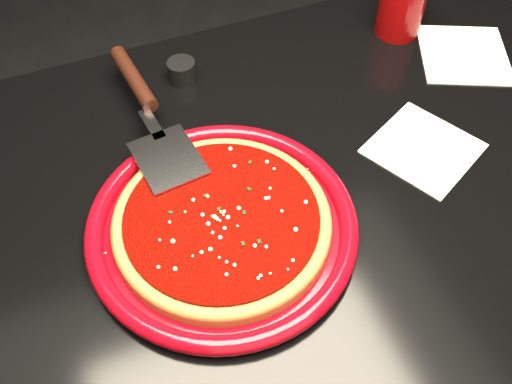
# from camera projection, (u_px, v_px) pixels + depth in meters

# --- Properties ---
(table) EXTENTS (1.20, 0.80, 0.75)m
(table) POSITION_uv_depth(u_px,v_px,m) (272.00, 318.00, 1.09)
(table) COLOR black
(table) RESTS_ON floor
(plate) EXTENTS (0.45, 0.45, 0.03)m
(plate) POSITION_uv_depth(u_px,v_px,m) (222.00, 225.00, 0.75)
(plate) COLOR maroon
(plate) RESTS_ON table
(pizza_crust) EXTENTS (0.36, 0.36, 0.01)m
(pizza_crust) POSITION_uv_depth(u_px,v_px,m) (222.00, 224.00, 0.74)
(pizza_crust) COLOR brown
(pizza_crust) RESTS_ON plate
(pizza_crust_rim) EXTENTS (0.36, 0.36, 0.02)m
(pizza_crust_rim) POSITION_uv_depth(u_px,v_px,m) (222.00, 220.00, 0.74)
(pizza_crust_rim) COLOR brown
(pizza_crust_rim) RESTS_ON plate
(pizza_sauce) EXTENTS (0.32, 0.32, 0.01)m
(pizza_sauce) POSITION_uv_depth(u_px,v_px,m) (222.00, 218.00, 0.73)
(pizza_sauce) COLOR #720703
(pizza_sauce) RESTS_ON plate
(parmesan_dusting) EXTENTS (0.24, 0.24, 0.01)m
(parmesan_dusting) POSITION_uv_depth(u_px,v_px,m) (221.00, 215.00, 0.73)
(parmesan_dusting) COLOR #F5EABD
(parmesan_dusting) RESTS_ON plate
(basil_flecks) EXTENTS (0.22, 0.22, 0.00)m
(basil_flecks) POSITION_uv_depth(u_px,v_px,m) (221.00, 215.00, 0.73)
(basil_flecks) COLOR black
(basil_flecks) RESTS_ON plate
(pizza_server) EXTENTS (0.14, 0.36, 0.03)m
(pizza_server) POSITION_uv_depth(u_px,v_px,m) (150.00, 112.00, 0.83)
(pizza_server) COLOR silver
(pizza_server) RESTS_ON plate
(cup) EXTENTS (0.10, 0.10, 0.11)m
(cup) POSITION_uv_depth(u_px,v_px,m) (402.00, 4.00, 0.98)
(cup) COLOR #8A0606
(cup) RESTS_ON table
(napkin_a) EXTENTS (0.19, 0.19, 0.00)m
(napkin_a) POSITION_uv_depth(u_px,v_px,m) (423.00, 148.00, 0.85)
(napkin_a) COLOR silver
(napkin_a) RESTS_ON table
(napkin_b) EXTENTS (0.20, 0.20, 0.00)m
(napkin_b) POSITION_uv_depth(u_px,v_px,m) (464.00, 54.00, 0.98)
(napkin_b) COLOR silver
(napkin_b) RESTS_ON table
(ramekin) EXTENTS (0.06, 0.06, 0.04)m
(ramekin) POSITION_uv_depth(u_px,v_px,m) (182.00, 71.00, 0.93)
(ramekin) COLOR black
(ramekin) RESTS_ON table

